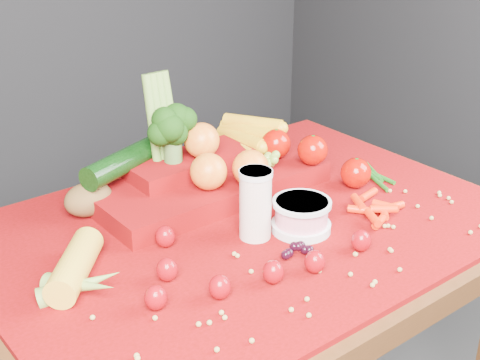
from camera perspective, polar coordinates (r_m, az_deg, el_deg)
table at (r=1.42m, az=0.50°, el=-7.44°), size 1.10×0.80×0.75m
red_cloth at (r=1.36m, az=0.52°, el=-3.86°), size 1.05×0.75×0.01m
milk_glass at (r=1.28m, az=1.32°, el=-1.87°), size 0.07×0.07×0.14m
yogurt_bowl at (r=1.32m, az=5.27°, el=-2.95°), size 0.12×0.12×0.06m
strawberry_scatter at (r=1.18m, az=-0.15°, el=-7.17°), size 0.44×0.28×0.05m
dark_grape_cluster at (r=1.24m, az=4.86°, el=-6.03°), size 0.06×0.05×0.03m
soybean_scatter at (r=1.23m, az=6.39°, el=-6.92°), size 0.84×0.24×0.01m
corn_ear at (r=1.17m, az=-13.62°, el=-8.25°), size 0.25×0.26×0.06m
potato at (r=1.41m, az=-12.79°, el=-1.60°), size 0.10×0.08×0.07m
baby_carrot_pile at (r=1.41m, az=11.12°, el=-2.29°), size 0.17×0.17×0.03m
green_bean_pile at (r=1.59m, az=11.23°, el=0.39°), size 0.14×0.12×0.01m
produce_mound at (r=1.47m, az=-2.21°, el=1.10°), size 0.59×0.36×0.27m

